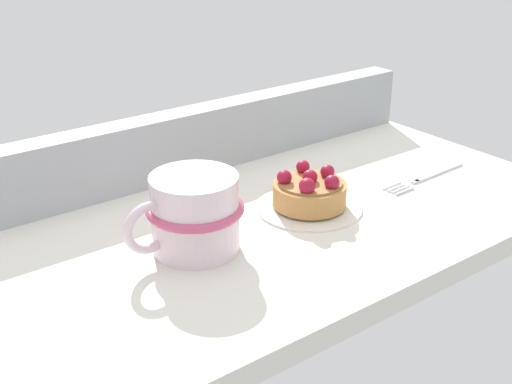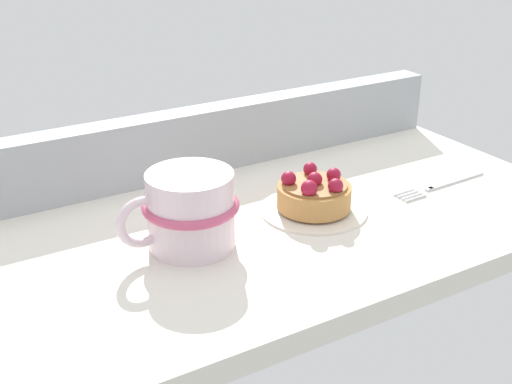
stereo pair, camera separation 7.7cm
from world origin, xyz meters
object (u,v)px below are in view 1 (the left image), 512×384
object	(u,v)px
raspberry_tart	(310,191)
dessert_fork	(426,177)
dessert_plate	(309,206)
coffee_mug	(194,213)

from	to	relation	value
raspberry_tart	dessert_fork	size ratio (longest dim) A/B	0.58
dessert_plate	dessert_fork	size ratio (longest dim) A/B	0.85
coffee_mug	dessert_fork	size ratio (longest dim) A/B	0.89
coffee_mug	dessert_plate	bearing A→B (deg)	0.71
dessert_plate	raspberry_tart	distance (cm)	2.12
dessert_plate	dessert_fork	world-z (taller)	same
dessert_plate	dessert_fork	xyz separation A→B (cm)	(18.81, -2.57, 0.02)
dessert_plate	raspberry_tart	size ratio (longest dim) A/B	1.46
coffee_mug	dessert_fork	distance (cm)	35.84
coffee_mug	dessert_fork	xyz separation A→B (cm)	(35.53, -2.37, -4.09)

